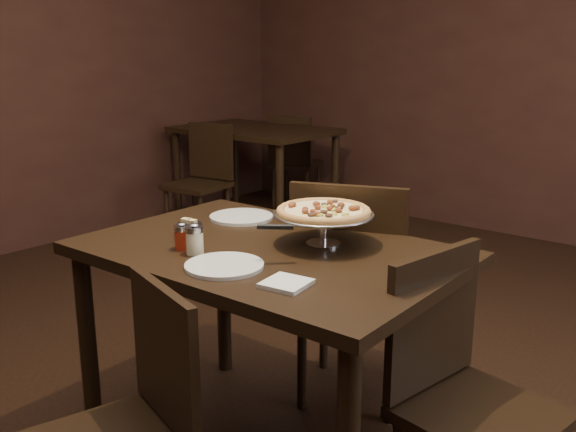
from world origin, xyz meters
The scene contains 16 objects.
room centered at (0.06, 0.03, 1.40)m, with size 6.04×7.04×2.84m.
dining_table centered at (0.09, 0.02, 0.70)m, with size 1.30×0.88×0.81m.
background_table centered at (-2.20, 2.50, 0.71)m, with size 1.32×0.88×0.82m.
pizza_stand centered at (0.23, 0.17, 0.93)m, with size 0.36×0.36×0.15m.
parmesan_shaker centered at (-0.05, -0.19, 0.86)m, with size 0.06×0.06×0.11m.
pepper_flake_shaker centered at (-0.12, -0.18, 0.85)m, with size 0.05×0.05×0.10m.
packet_caddy centered at (-0.20, -0.07, 0.84)m, with size 0.09×0.09×0.07m.
napkin_stack centered at (0.38, -0.23, 0.81)m, with size 0.13×0.13×0.01m, color silver.
plate_left centered at (-0.25, 0.25, 0.81)m, with size 0.26×0.26×0.01m, color silver.
plate_near centered at (0.13, -0.23, 0.81)m, with size 0.25×0.25×0.01m, color silver.
serving_spatula centered at (0.22, -0.08, 0.92)m, with size 0.15×0.15×0.02m.
chair_far centered at (0.14, 0.51, 0.54)m, with size 0.59×0.59×0.98m.
chair_near centered at (0.15, -0.63, 0.46)m, with size 0.49×0.49×0.85m.
chair_side centered at (0.81, 0.09, 0.49)m, with size 0.48×0.48×0.89m.
bg_chair_far centered at (-2.21, 3.05, 0.48)m, with size 0.52×0.52×0.88m.
bg_chair_near centered at (-2.20, 1.87, 0.50)m, with size 0.48×0.48×0.91m.
Camera 1 is at (1.50, -1.59, 1.48)m, focal length 40.00 mm.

